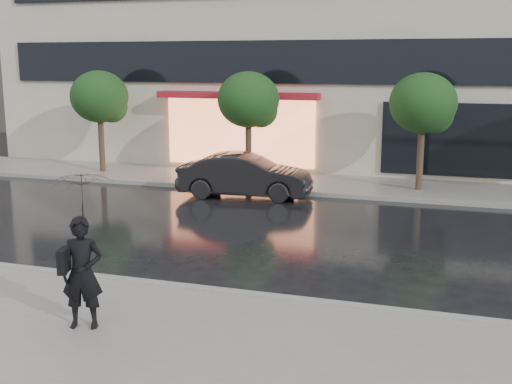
% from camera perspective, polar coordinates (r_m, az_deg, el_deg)
% --- Properties ---
extents(ground, '(120.00, 120.00, 0.00)m').
position_cam_1_polar(ground, '(13.17, -1.99, -7.74)').
color(ground, black).
rests_on(ground, ground).
extents(sidewalk_near, '(60.00, 4.50, 0.12)m').
position_cam_1_polar(sidewalk_near, '(10.37, -8.21, -13.05)').
color(sidewalk_near, slate).
rests_on(sidewalk_near, ground).
extents(sidewalk_far, '(60.00, 3.50, 0.12)m').
position_cam_1_polar(sidewalk_far, '(22.75, 6.72, 0.65)').
color(sidewalk_far, slate).
rests_on(sidewalk_far, ground).
extents(curb_near, '(60.00, 0.25, 0.14)m').
position_cam_1_polar(curb_near, '(12.26, -3.58, -8.90)').
color(curb_near, gray).
rests_on(curb_near, ground).
extents(curb_far, '(60.00, 0.25, 0.14)m').
position_cam_1_polar(curb_far, '(21.07, 5.81, -0.19)').
color(curb_far, gray).
rests_on(curb_far, ground).
extents(tree_far_west, '(2.20, 2.20, 3.99)m').
position_cam_1_polar(tree_far_west, '(25.43, -13.60, 8.07)').
color(tree_far_west, '#33261C').
rests_on(tree_far_west, ground).
extents(tree_mid_west, '(2.20, 2.20, 3.99)m').
position_cam_1_polar(tree_mid_west, '(22.91, -0.51, 8.03)').
color(tree_mid_west, '#33261C').
rests_on(tree_mid_west, ground).
extents(tree_mid_east, '(2.20, 2.20, 3.99)m').
position_cam_1_polar(tree_mid_east, '(21.80, 14.78, 7.46)').
color(tree_mid_east, '#33261C').
rests_on(tree_mid_east, ground).
extents(parked_car, '(4.41, 1.91, 1.41)m').
position_cam_1_polar(parked_car, '(20.72, -0.98, 1.46)').
color(parked_car, black).
rests_on(parked_car, ground).
extents(pedestrian_with_umbrella, '(1.23, 1.24, 2.56)m').
position_cam_1_polar(pedestrian_with_umbrella, '(10.47, -15.21, -3.12)').
color(pedestrian_with_umbrella, black).
rests_on(pedestrian_with_umbrella, sidewalk_near).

